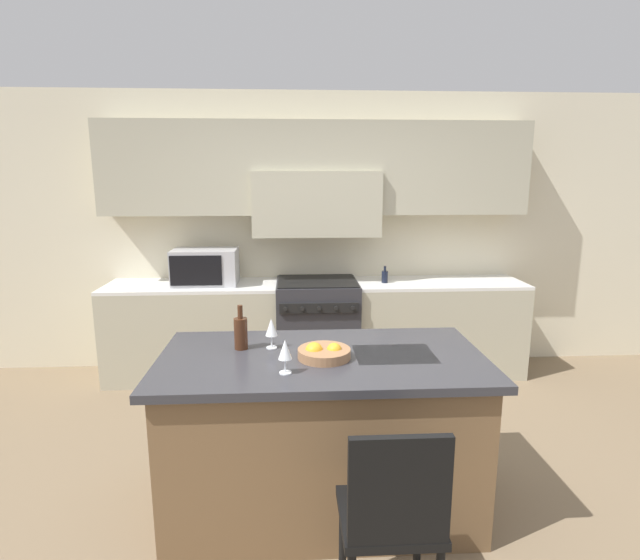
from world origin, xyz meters
name	(u,v)px	position (x,y,z in m)	size (l,w,h in m)	color
ground_plane	(334,499)	(0.00, 0.00, 0.00)	(10.00, 10.00, 0.00)	#7A664C
back_cabinetry	(316,207)	(0.00, 2.22, 1.61)	(10.00, 0.46, 2.70)	beige
back_counter	(317,329)	(0.00, 1.97, 0.46)	(3.96, 0.62, 0.91)	#B2AD93
range_stove	(317,328)	(0.00, 1.95, 0.47)	(0.77, 0.70, 0.94)	#2D2D33
microwave	(205,267)	(-1.04, 1.97, 1.08)	(0.59, 0.39, 0.33)	#B7B7BC
kitchen_island	(322,432)	(-0.08, -0.04, 0.47)	(1.80, 0.95, 0.93)	brown
island_chair	(393,514)	(0.16, -0.87, 0.54)	(0.42, 0.40, 0.95)	black
wine_bottle	(241,332)	(-0.53, 0.10, 1.03)	(0.08, 0.08, 0.26)	#422314
wine_glass_near	(285,351)	(-0.28, -0.29, 1.05)	(0.07, 0.07, 0.18)	white
wine_glass_far	(271,328)	(-0.36, 0.10, 1.05)	(0.07, 0.07, 0.18)	white
fruit_bowl	(324,353)	(-0.07, -0.08, 0.96)	(0.29, 0.29, 0.10)	#996B47
oil_bottle_on_counter	(385,276)	(0.64, 1.95, 0.97)	(0.06, 0.06, 0.16)	black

